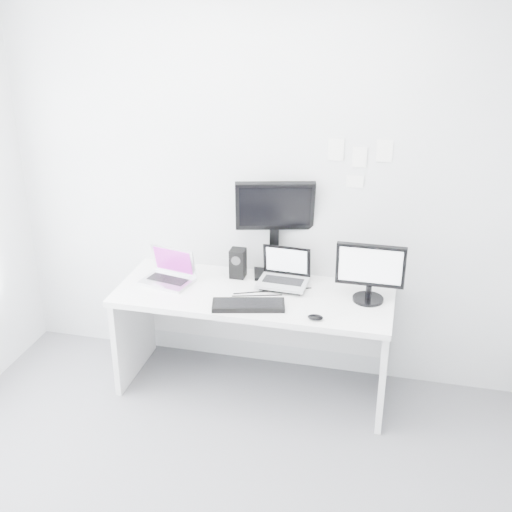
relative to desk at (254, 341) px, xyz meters
The scene contains 13 objects.
back_wall 1.05m from the desk, 90.00° to the left, with size 3.60×3.60×0.00m, color silver.
desk is the anchor object (origin of this frame).
macbook 0.77m from the desk, behind, with size 0.33×0.25×0.25m, color #BBBBC0.
speaker 0.54m from the desk, 127.51° to the left, with size 0.10×0.10×0.20m, color black.
dell_laptop 0.54m from the desk, 34.35° to the left, with size 0.32×0.25×0.27m, color #A6A9AE.
rear_monitor 0.78m from the desk, 76.20° to the left, with size 0.52×0.19×0.71m, color black.
samsung_monitor 0.92m from the desk, ahead, with size 0.43×0.20×0.39m, color black.
keyboard 0.43m from the desk, 85.47° to the right, with size 0.45×0.16×0.03m, color black.
mouse 0.64m from the desk, 30.67° to the right, with size 0.09×0.06×0.03m, color black.
wall_note_0 1.38m from the desk, 37.40° to the left, with size 0.10×0.00×0.14m, color white.
wall_note_1 1.40m from the desk, 29.83° to the left, with size 0.09×0.00×0.13m, color white.
wall_note_2 1.51m from the desk, 24.64° to the left, with size 0.10×0.00×0.14m, color white.
wall_note_3 1.25m from the desk, 30.67° to the left, with size 0.11×0.00×0.08m, color white.
Camera 1 is at (0.90, -2.44, 2.64)m, focal length 45.89 mm.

